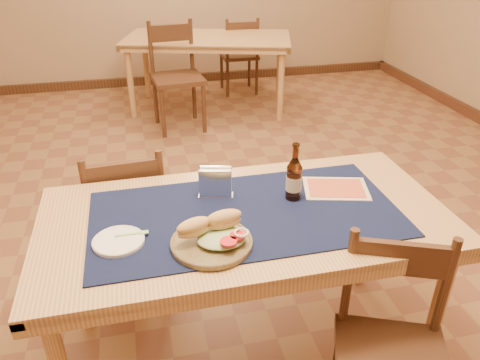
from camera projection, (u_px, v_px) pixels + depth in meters
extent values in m
cube|color=olive|center=(214.00, 249.00, 2.89)|extent=(6.00, 7.00, 0.02)
cylinder|color=tan|center=(436.00, 316.00, 1.90)|extent=(0.06, 0.06, 0.71)
cylinder|color=tan|center=(77.00, 269.00, 2.16)|extent=(0.06, 0.06, 0.71)
cylinder|color=tan|center=(364.00, 228.00, 2.44)|extent=(0.06, 0.06, 0.71)
cube|color=tan|center=(246.00, 218.00, 1.85)|extent=(1.60, 0.80, 0.04)
cube|color=#0E1634|center=(246.00, 214.00, 1.84)|extent=(1.20, 0.60, 0.01)
cube|color=#4A281A|center=(164.00, 80.00, 5.82)|extent=(6.00, 0.06, 0.10)
cylinder|color=tan|center=(131.00, 83.00, 4.66)|extent=(0.06, 0.06, 0.71)
cylinder|color=tan|center=(281.00, 86.00, 4.59)|extent=(0.06, 0.06, 0.71)
cylinder|color=tan|center=(146.00, 66.00, 5.25)|extent=(0.06, 0.06, 0.71)
cylinder|color=tan|center=(280.00, 68.00, 5.17)|extent=(0.06, 0.06, 0.71)
cube|color=tan|center=(208.00, 39.00, 4.74)|extent=(1.82, 1.26, 0.04)
cylinder|color=#4A281A|center=(158.00, 226.00, 2.71)|extent=(0.03, 0.03, 0.42)
cylinder|color=#4A281A|center=(98.00, 237.00, 2.62)|extent=(0.03, 0.03, 0.42)
cylinder|color=#4A281A|center=(168.00, 261.00, 2.43)|extent=(0.03, 0.03, 0.42)
cylinder|color=#4A281A|center=(102.00, 274.00, 2.34)|extent=(0.03, 0.03, 0.42)
cube|color=#4A281A|center=(127.00, 216.00, 2.43)|extent=(0.42, 0.42, 0.04)
cube|color=#4A281A|center=(123.00, 176.00, 2.12)|extent=(0.34, 0.05, 0.13)
cylinder|color=#4A281A|center=(162.00, 192.00, 2.22)|extent=(0.03, 0.03, 0.43)
cylinder|color=#4A281A|center=(88.00, 203.00, 2.13)|extent=(0.03, 0.03, 0.43)
cylinder|color=#4A281A|center=(337.00, 360.00, 1.88)|extent=(0.03, 0.03, 0.42)
cube|color=#4A281A|center=(401.00, 258.00, 1.61)|extent=(0.32, 0.15, 0.13)
cylinder|color=#4A281A|center=(348.00, 278.00, 1.69)|extent=(0.03, 0.03, 0.43)
cylinder|color=#4A281A|center=(445.00, 288.00, 1.64)|extent=(0.03, 0.03, 0.43)
cylinder|color=#4A281A|center=(163.00, 113.00, 4.26)|extent=(0.04, 0.04, 0.48)
cylinder|color=#4A281A|center=(204.00, 108.00, 4.37)|extent=(0.04, 0.04, 0.48)
cylinder|color=#4A281A|center=(156.00, 99.00, 4.58)|extent=(0.04, 0.04, 0.48)
cylinder|color=#4A281A|center=(194.00, 95.00, 4.69)|extent=(0.04, 0.04, 0.48)
cube|color=#4A281A|center=(178.00, 79.00, 4.36)|extent=(0.49, 0.49, 0.04)
cube|color=#4A281A|center=(170.00, 33.00, 4.34)|extent=(0.39, 0.07, 0.15)
cylinder|color=#4A281A|center=(151.00, 49.00, 4.35)|extent=(0.04, 0.04, 0.50)
cylinder|color=#4A281A|center=(191.00, 46.00, 4.46)|extent=(0.04, 0.04, 0.50)
cylinder|color=#4A281A|center=(249.00, 69.00, 5.65)|extent=(0.03, 0.03, 0.43)
cylinder|color=#4A281A|center=(222.00, 71.00, 5.58)|extent=(0.03, 0.03, 0.43)
cylinder|color=#4A281A|center=(257.00, 77.00, 5.36)|extent=(0.03, 0.03, 0.43)
cylinder|color=#4A281A|center=(228.00, 79.00, 5.29)|extent=(0.03, 0.03, 0.43)
cube|color=#4A281A|center=(239.00, 55.00, 5.37)|extent=(0.40, 0.40, 0.04)
cube|color=#4A281A|center=(243.00, 29.00, 5.06)|extent=(0.34, 0.03, 0.13)
cylinder|color=#4A281A|center=(258.00, 38.00, 5.15)|extent=(0.03, 0.03, 0.44)
cylinder|color=#4A281A|center=(227.00, 40.00, 5.08)|extent=(0.03, 0.03, 0.44)
cylinder|color=brown|center=(212.00, 243.00, 1.65)|extent=(0.29, 0.29, 0.02)
torus|color=brown|center=(212.00, 241.00, 1.65)|extent=(0.29, 0.29, 0.01)
ellipsoid|color=#A4BE83|center=(222.00, 238.00, 1.63)|extent=(0.18, 0.14, 0.03)
ellipsoid|color=tan|center=(194.00, 228.00, 1.61)|extent=(0.14, 0.09, 0.07)
ellipsoid|color=tan|center=(224.00, 220.00, 1.66)|extent=(0.14, 0.08, 0.07)
cylinder|color=red|center=(229.00, 242.00, 1.58)|extent=(0.06, 0.06, 0.01)
cylinder|color=red|center=(237.00, 236.00, 1.61)|extent=(0.05, 0.05, 0.01)
torus|color=silver|center=(241.00, 233.00, 1.61)|extent=(0.06, 0.06, 0.01)
cylinder|color=white|center=(118.00, 241.00, 1.66)|extent=(0.18, 0.18, 0.01)
torus|color=white|center=(118.00, 240.00, 1.66)|extent=(0.18, 0.18, 0.01)
cube|color=#87CF71|center=(128.00, 234.00, 1.68)|extent=(0.09, 0.01, 0.00)
cube|color=#87CF71|center=(145.00, 232.00, 1.70)|extent=(0.03, 0.02, 0.00)
cylinder|color=#431F0C|center=(294.00, 183.00, 1.90)|extent=(0.06, 0.06, 0.14)
cone|color=#431F0C|center=(295.00, 163.00, 1.86)|extent=(0.06, 0.06, 0.04)
cylinder|color=#431F0C|center=(296.00, 152.00, 1.84)|extent=(0.02, 0.02, 0.06)
cylinder|color=#431F0C|center=(296.00, 145.00, 1.82)|extent=(0.03, 0.03, 0.01)
cylinder|color=beige|center=(294.00, 183.00, 1.90)|extent=(0.07, 0.07, 0.06)
cube|color=silver|center=(216.00, 195.00, 1.95)|extent=(0.15, 0.09, 0.00)
cube|color=silver|center=(215.00, 184.00, 1.90)|extent=(0.13, 0.04, 0.12)
cube|color=silver|center=(216.00, 179.00, 1.94)|extent=(0.13, 0.04, 0.12)
cube|color=white|center=(215.00, 183.00, 1.92)|extent=(0.13, 0.07, 0.11)
cube|color=#45A6DE|center=(215.00, 183.00, 1.90)|extent=(0.09, 0.02, 0.04)
cube|color=beige|center=(336.00, 188.00, 2.00)|extent=(0.31, 0.26, 0.00)
cube|color=#BF4E31|center=(336.00, 188.00, 2.00)|extent=(0.27, 0.22, 0.00)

